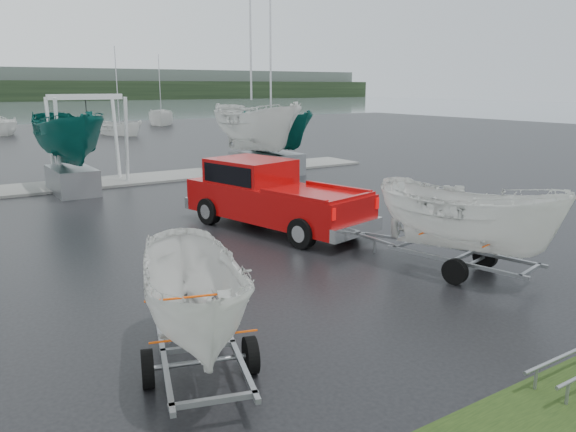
% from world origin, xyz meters
% --- Properties ---
extents(ground_plane, '(120.00, 120.00, 0.00)m').
position_xyz_m(ground_plane, '(0.00, 0.00, 0.00)').
color(ground_plane, black).
rests_on(ground_plane, ground).
extents(dock, '(30.00, 3.00, 0.12)m').
position_xyz_m(dock, '(0.00, 13.00, 0.05)').
color(dock, gray).
rests_on(dock, ground).
extents(pickup_truck, '(3.62, 6.82, 2.16)m').
position_xyz_m(pickup_truck, '(2.63, 1.53, 1.13)').
color(pickup_truck, '#A00808').
rests_on(pickup_truck, ground).
extents(trailer_hitched, '(2.17, 3.77, 5.26)m').
position_xyz_m(trailer_hitched, '(4.18, -5.07, 2.84)').
color(trailer_hitched, gray).
rests_on(trailer_hitched, ground).
extents(trailer_parked, '(2.19, 3.79, 4.64)m').
position_xyz_m(trailer_parked, '(-3.25, -6.01, 2.53)').
color(trailer_parked, gray).
rests_on(trailer_parked, ground).
extents(boat_hoist, '(3.30, 2.18, 4.12)m').
position_xyz_m(boat_hoist, '(0.00, 13.00, 2.67)').
color(boat_hoist, silver).
rests_on(boat_hoist, ground).
extents(keelboat_1, '(2.39, 3.20, 7.46)m').
position_xyz_m(keelboat_1, '(-1.25, 11.20, 3.79)').
color(keelboat_1, gray).
rests_on(keelboat_1, ground).
extents(keelboat_2, '(2.61, 3.20, 10.79)m').
position_xyz_m(keelboat_2, '(7.76, 11.00, 4.16)').
color(keelboat_2, gray).
rests_on(keelboat_2, ground).
extents(keelboat_3, '(2.17, 3.20, 10.34)m').
position_xyz_m(keelboat_3, '(9.10, 11.30, 3.42)').
color(keelboat_3, gray).
rests_on(keelboat_3, ground).
extents(moored_boat_2, '(2.90, 2.93, 10.96)m').
position_xyz_m(moored_boat_2, '(9.25, 38.78, 0.01)').
color(moored_boat_2, silver).
rests_on(moored_boat_2, ground).
extents(moored_boat_3, '(3.77, 3.81, 11.85)m').
position_xyz_m(moored_boat_3, '(17.78, 50.51, 0.00)').
color(moored_boat_3, silver).
rests_on(moored_boat_3, ground).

